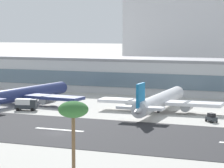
{
  "coord_description": "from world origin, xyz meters",
  "views": [
    {
      "loc": [
        57.73,
        -106.73,
        22.72
      ],
      "look_at": [
        -6.34,
        46.48,
        6.43
      ],
      "focal_mm": 90.48,
      "sensor_mm": 36.0,
      "label": 1
    }
  ],
  "objects_px": {
    "airliner_blue_tail_gate_1": "(159,101)",
    "palm_tree_1": "(73,112)",
    "service_box_truck_2": "(26,104)",
    "airliner_gold_tail_gate_0": "(21,95)",
    "terminal_building": "(139,75)",
    "service_baggage_tug_1": "(211,118)"
  },
  "relations": [
    {
      "from": "terminal_building",
      "to": "service_box_truck_2",
      "type": "height_order",
      "value": "terminal_building"
    },
    {
      "from": "service_baggage_tug_1",
      "to": "airliner_blue_tail_gate_1",
      "type": "bearing_deg",
      "value": -165.99
    },
    {
      "from": "airliner_gold_tail_gate_0",
      "to": "palm_tree_1",
      "type": "relative_size",
      "value": 3.8
    },
    {
      "from": "service_baggage_tug_1",
      "to": "palm_tree_1",
      "type": "height_order",
      "value": "palm_tree_1"
    },
    {
      "from": "service_baggage_tug_1",
      "to": "service_box_truck_2",
      "type": "xyz_separation_m",
      "value": [
        -52.07,
        -0.58,
        0.74
      ]
    },
    {
      "from": "terminal_building",
      "to": "airliner_gold_tail_gate_0",
      "type": "height_order",
      "value": "terminal_building"
    },
    {
      "from": "airliner_gold_tail_gate_0",
      "to": "airliner_blue_tail_gate_1",
      "type": "bearing_deg",
      "value": -83.72
    },
    {
      "from": "airliner_gold_tail_gate_0",
      "to": "palm_tree_1",
      "type": "height_order",
      "value": "palm_tree_1"
    },
    {
      "from": "service_box_truck_2",
      "to": "palm_tree_1",
      "type": "xyz_separation_m",
      "value": [
        45.12,
        -60.64,
        8.75
      ]
    },
    {
      "from": "airliner_blue_tail_gate_1",
      "to": "service_baggage_tug_1",
      "type": "bearing_deg",
      "value": -123.49
    },
    {
      "from": "airliner_gold_tail_gate_0",
      "to": "service_box_truck_2",
      "type": "distance_m",
      "value": 12.74
    },
    {
      "from": "airliner_gold_tail_gate_0",
      "to": "airliner_blue_tail_gate_1",
      "type": "xyz_separation_m",
      "value": [
        43.06,
        0.6,
        -0.02
      ]
    },
    {
      "from": "service_box_truck_2",
      "to": "service_baggage_tug_1",
      "type": "bearing_deg",
      "value": -12.77
    },
    {
      "from": "airliner_blue_tail_gate_1",
      "to": "terminal_building",
      "type": "bearing_deg",
      "value": 23.32
    },
    {
      "from": "airliner_gold_tail_gate_0",
      "to": "service_baggage_tug_1",
      "type": "bearing_deg",
      "value": -93.48
    },
    {
      "from": "airliner_gold_tail_gate_0",
      "to": "service_box_truck_2",
      "type": "xyz_separation_m",
      "value": [
        7.76,
        -10.02,
        -1.27
      ]
    },
    {
      "from": "service_box_truck_2",
      "to": "palm_tree_1",
      "type": "distance_m",
      "value": 76.09
    },
    {
      "from": "service_baggage_tug_1",
      "to": "airliner_gold_tail_gate_0",
      "type": "bearing_deg",
      "value": -144.06
    },
    {
      "from": "airliner_blue_tail_gate_1",
      "to": "palm_tree_1",
      "type": "bearing_deg",
      "value": -174.75
    },
    {
      "from": "terminal_building",
      "to": "airliner_gold_tail_gate_0",
      "type": "distance_m",
      "value": 50.75
    },
    {
      "from": "palm_tree_1",
      "to": "airliner_blue_tail_gate_1",
      "type": "bearing_deg",
      "value": 97.85
    },
    {
      "from": "airliner_blue_tail_gate_1",
      "to": "service_box_truck_2",
      "type": "bearing_deg",
      "value": 104.15
    }
  ]
}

